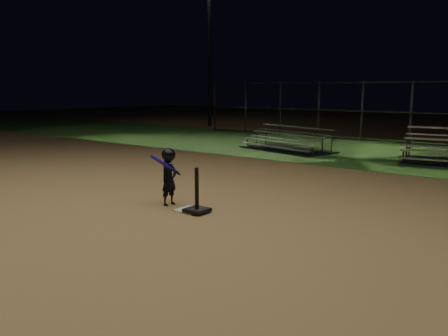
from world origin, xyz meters
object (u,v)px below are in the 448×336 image
child_batter (169,175)px  bleacher_left (286,146)px  batting_tee (197,204)px  light_pole_left (209,40)px  home_plate (190,210)px

child_batter → bleacher_left: bearing=16.4°
batting_tee → light_pole_left: (-12.21, 14.99, 4.78)m
batting_tee → child_batter: 0.91m
home_plate → batting_tee: batting_tee is taller
child_batter → light_pole_left: light_pole_left is taller
child_batter → light_pole_left: (-11.41, 14.87, 4.37)m
batting_tee → light_pole_left: size_ratio=0.10×
batting_tee → bleacher_left: 8.94m
light_pole_left → batting_tee: bearing=-50.8°
light_pole_left → child_batter: bearing=-52.5°
child_batter → bleacher_left: child_batter is taller
batting_tee → child_batter: bearing=171.6°
light_pole_left → bleacher_left: bearing=-36.0°
batting_tee → child_batter: size_ratio=0.73×
batting_tee → bleacher_left: (-3.10, 8.38, 0.00)m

